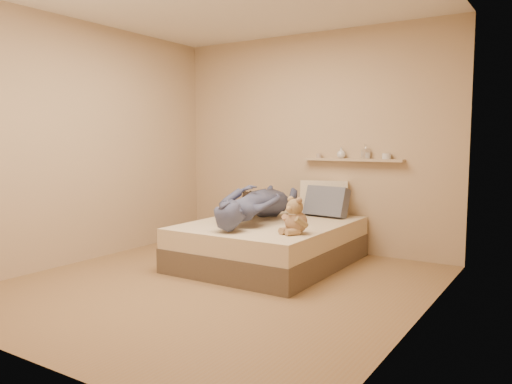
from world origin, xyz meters
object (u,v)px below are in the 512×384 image
Objects in this scene: dark_plush at (248,204)px; person at (255,203)px; pillow_grey at (327,202)px; wall_shelf at (352,160)px; bed at (270,243)px; teddy_bear at (295,218)px; pillow_cream at (324,198)px; game_console at (231,212)px.

person is (0.36, -0.39, 0.08)m from dark_plush.
pillow_grey is 0.42× the size of wall_shelf.
pillow_grey is (0.34, 0.69, 0.40)m from bed.
dark_plush is at bearing -57.68° from person.
pillow_cream reaches higher than teddy_bear.
pillow_grey is (0.10, -0.14, -0.03)m from pillow_cream.
pillow_cream is 0.17m from pillow_grey.
dark_plush is at bearing 142.86° from teddy_bear.
bed is 5.39× the size of teddy_bear.
game_console is at bearing 88.84° from person.
pillow_cream is at bearing 30.53° from dark_plush.
person is at bearing -173.53° from bed.
pillow_cream is 1.10× the size of pillow_grey.
teddy_bear is 0.82m from person.
wall_shelf is (0.73, 0.93, 0.45)m from person.
pillow_cream reaches higher than dark_plush.
teddy_bear is 1.25× the size of dark_plush.
game_console reaches higher than bed.
pillow_cream reaches higher than person.
pillow_cream is (0.33, 1.43, 0.03)m from game_console.
pillow_grey reaches higher than game_console.
person is at bearing 98.94° from game_console.
dark_plush is 0.93m from pillow_grey.
teddy_bear reaches higher than bed.
wall_shelf is (0.02, 1.34, 0.51)m from teddy_bear.
dark_plush is at bearing -153.57° from wall_shelf.
bed is 0.73m from game_console.
pillow_grey is 0.57m from wall_shelf.
teddy_bear is 0.64× the size of pillow_cream.
game_console is at bearing -102.93° from pillow_cream.
dark_plush is 0.51× the size of pillow_cream.
teddy_bear reaches higher than dark_plush.
pillow_grey reaches higher than teddy_bear.
person is (-0.42, -0.85, -0.00)m from pillow_cream.
pillow_cream is 0.95m from person.
wall_shelf reaches higher than pillow_grey.
dark_plush is at bearing 114.72° from game_console.
game_console is at bearing -65.28° from dark_plush.
person is at bearing 149.56° from teddy_bear.
teddy_bear is (0.53, -0.44, 0.37)m from bed.
bed is 0.78m from teddy_bear.
bed is 3.80× the size of pillow_grey.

